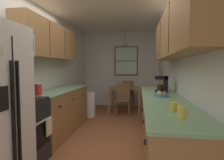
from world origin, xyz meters
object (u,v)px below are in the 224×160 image
storage_canister (38,89)px  mug_spare (182,113)px  stove_range (20,131)px  mug_by_coffeemaker (174,107)px  coffee_maker (163,84)px  microwave_over_range (9,44)px  dining_chair_far (128,92)px  trash_bin (90,105)px  fruit_bowl (161,94)px  dining_chair_near (123,97)px  dining_table (125,91)px

storage_canister → mug_spare: (2.00, -1.13, -0.04)m
mug_spare → storage_canister: bearing=150.6°
stove_range → mug_by_coffeemaker: bearing=-10.0°
coffee_maker → mug_by_coffeemaker: (-0.08, -1.56, -0.11)m
microwave_over_range → dining_chair_far: size_ratio=0.68×
trash_bin → fruit_bowl: size_ratio=2.86×
trash_bin → mug_by_coffeemaker: 3.45m
stove_range → dining_chair_far: bearing=72.9°
storage_canister → coffee_maker: coffee_maker is taller
stove_range → mug_by_coffeemaker: stove_range is taller
stove_range → mug_spare: size_ratio=10.01×
dining_chair_far → storage_canister: size_ratio=4.59×
trash_bin → storage_canister: size_ratio=3.38×
trash_bin → mug_spare: (1.70, -3.23, 0.62)m
trash_bin → fruit_bowl: 2.67m
dining_chair_near → fruit_bowl: bearing=-71.2°
dining_chair_near → fruit_bowl: fruit_bowl is taller
dining_chair_near → storage_canister: (-1.19, -2.42, 0.50)m
microwave_over_range → coffee_maker: (2.17, 1.21, -0.62)m
dining_chair_near → trash_bin: 0.95m
stove_range → trash_bin: stove_range is taller
stove_range → dining_chair_near: 3.15m
dining_chair_near → mug_spare: 3.67m
storage_canister → mug_by_coffeemaker: storage_canister is taller
dining_table → trash_bin: 1.29m
dining_chair_near → coffee_maker: (0.88, -1.71, 0.55)m
mug_spare → fruit_bowl: 1.24m
trash_bin → dining_chair_far: bearing=56.7°
dining_table → storage_canister: size_ratio=4.86×
storage_canister → coffee_maker: (2.06, 0.71, 0.06)m
mug_by_coffeemaker → dining_chair_far: bearing=99.4°
stove_range → dining_chair_far: stove_range is taller
fruit_bowl → dining_chair_far: bearing=101.7°
dining_chair_near → mug_by_coffeemaker: 3.39m
dining_table → stove_range: bearing=-108.8°
stove_range → coffee_maker: bearing=30.5°
storage_canister → mug_spare: bearing=-29.4°
trash_bin → mug_spare: bearing=-62.2°
dining_table → dining_chair_far: size_ratio=1.06×
dining_table → storage_canister: 3.24m
dining_table → storage_canister: storage_canister is taller
stove_range → dining_table: stove_range is taller
dining_chair_near → dining_chair_far: 1.14m
storage_canister → coffee_maker: 2.18m
coffee_maker → fruit_bowl: bearing=-98.9°
dining_chair_near → storage_canister: bearing=-116.1°
storage_canister → fruit_bowl: storage_canister is taller
dining_chair_far → coffee_maker: size_ratio=3.07×
dining_table → coffee_maker: 2.48m
mug_spare → dining_chair_near: bearing=103.0°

